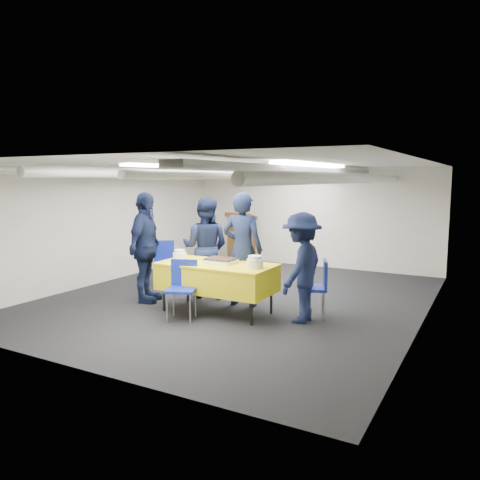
% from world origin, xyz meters
% --- Properties ---
extents(ground, '(7.00, 7.00, 0.00)m').
position_xyz_m(ground, '(0.00, 0.00, 0.00)').
color(ground, black).
rests_on(ground, ground).
extents(room_shell, '(6.00, 7.00, 2.30)m').
position_xyz_m(room_shell, '(0.09, 0.41, 1.81)').
color(room_shell, silver).
rests_on(room_shell, ground).
extents(serving_table, '(1.79, 0.89, 0.77)m').
position_xyz_m(serving_table, '(0.12, -0.91, 0.56)').
color(serving_table, black).
rests_on(serving_table, ground).
extents(sheet_cake, '(0.47, 0.36, 0.08)m').
position_xyz_m(sheet_cake, '(0.16, -0.86, 0.81)').
color(sheet_cake, white).
rests_on(sheet_cake, serving_table).
extents(plate_stack_left, '(0.21, 0.21, 0.17)m').
position_xyz_m(plate_stack_left, '(-0.54, -0.96, 0.85)').
color(plate_stack_left, white).
rests_on(plate_stack_left, serving_table).
extents(plate_stack_right, '(0.24, 0.24, 0.18)m').
position_xyz_m(plate_stack_right, '(0.81, -0.96, 0.85)').
color(plate_stack_right, white).
rests_on(plate_stack_right, serving_table).
extents(podium, '(0.62, 0.53, 1.25)m').
position_xyz_m(podium, '(-1.60, 3.05, 0.61)').
color(podium, brown).
rests_on(podium, ground).
extents(chair_near, '(0.54, 0.54, 0.87)m').
position_xyz_m(chair_near, '(-0.16, -1.42, 0.53)').
color(chair_near, gray).
rests_on(chair_near, ground).
extents(chair_right, '(0.55, 0.55, 0.87)m').
position_xyz_m(chair_right, '(1.58, -0.44, 0.53)').
color(chair_right, gray).
rests_on(chair_right, ground).
extents(chair_left, '(0.59, 0.59, 0.87)m').
position_xyz_m(chair_left, '(-1.71, 0.14, 0.53)').
color(chair_left, gray).
rests_on(chair_left, ground).
extents(sailor_a, '(0.72, 0.52, 1.85)m').
position_xyz_m(sailor_a, '(0.28, -0.37, 0.92)').
color(sailor_a, black).
rests_on(sailor_a, ground).
extents(sailor_b, '(0.99, 0.86, 1.74)m').
position_xyz_m(sailor_b, '(-0.57, -0.16, 0.87)').
color(sailor_b, black).
rests_on(sailor_b, ground).
extents(sailor_c, '(0.76, 1.17, 1.84)m').
position_xyz_m(sailor_c, '(-1.26, -0.93, 0.92)').
color(sailor_c, black).
rests_on(sailor_c, ground).
extents(sailor_d, '(0.60, 1.03, 1.59)m').
position_xyz_m(sailor_d, '(1.43, -0.72, 0.79)').
color(sailor_d, black).
rests_on(sailor_d, ground).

